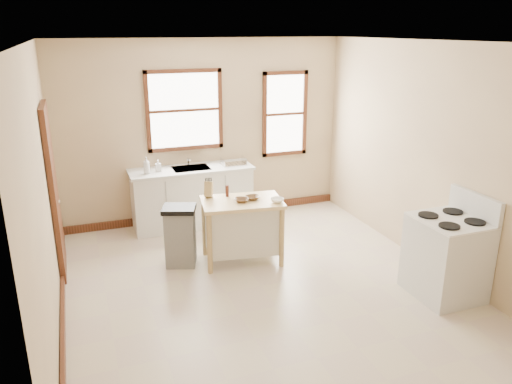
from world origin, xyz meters
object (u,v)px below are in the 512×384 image
dish_rack (233,162)px  gas_stove (448,247)px  soap_bottle_b (158,166)px  bowl_a (241,200)px  soap_bottle_a (147,165)px  kitchen_island (242,231)px  pepper_grinder (227,191)px  knife_block (209,190)px  bowl_c (277,200)px  bowl_b (253,198)px  trash_bin (180,236)px

dish_rack → gas_stove: size_ratio=0.31×
soap_bottle_b → bowl_a: bearing=-61.1°
soap_bottle_a → kitchen_island: 1.80m
kitchen_island → soap_bottle_b: bearing=127.2°
soap_bottle_b → pepper_grinder: soap_bottle_b is taller
kitchen_island → knife_block: size_ratio=5.12×
kitchen_island → pepper_grinder: size_ratio=6.83×
dish_rack → pepper_grinder: size_ratio=2.46×
pepper_grinder → gas_stove: 2.76m
soap_bottle_a → dish_rack: soap_bottle_a is taller
soap_bottle_a → kitchen_island: soap_bottle_a is taller
bowl_a → bowl_c: (0.42, -0.17, 0.00)m
bowl_a → gas_stove: (1.90, -1.60, -0.26)m
pepper_grinder → bowl_a: pepper_grinder is taller
kitchen_island → pepper_grinder: pepper_grinder is taller
soap_bottle_a → pepper_grinder: soap_bottle_a is taller
soap_bottle_a → soap_bottle_b: 0.20m
soap_bottle_b → bowl_b: bearing=-55.6°
soap_bottle_b → kitchen_island: 1.76m
knife_block → bowl_c: (0.76, -0.50, -0.07)m
kitchen_island → bowl_b: size_ratio=5.66×
soap_bottle_b → gas_stove: (2.69, -3.09, -0.41)m
soap_bottle_a → kitchen_island: bearing=-61.6°
soap_bottle_b → dish_rack: bearing=-0.7°
knife_block → trash_bin: bearing=-137.4°
pepper_grinder → gas_stove: gas_stove is taller
soap_bottle_a → gas_stove: bearing=-53.7°
kitchen_island → pepper_grinder: 0.56m
trash_bin → gas_stove: (2.66, -1.80, 0.20)m
pepper_grinder → bowl_a: size_ratio=0.85×
pepper_grinder → trash_bin: (-0.66, -0.06, -0.51)m
gas_stove → knife_block: bearing=139.4°
knife_block → bowl_a: (0.34, -0.32, -0.08)m
bowl_c → gas_stove: gas_stove is taller
knife_block → pepper_grinder: bearing=13.0°
bowl_a → bowl_b: (0.17, 0.04, 0.00)m
soap_bottle_b → trash_bin: soap_bottle_b is taller
knife_block → trash_bin: size_ratio=0.25×
pepper_grinder → knife_block: bearing=166.1°
soap_bottle_b → bowl_c: 2.06m
soap_bottle_a → bowl_c: 2.12m
kitchen_island → gas_stove: bearing=-33.0°
pepper_grinder → soap_bottle_a: bearing=126.6°
dish_rack → bowl_c: size_ratio=2.21×
kitchen_island → gas_stove: 2.50m
bowl_c → knife_block: bearing=146.9°
soap_bottle_a → dish_rack: size_ratio=0.67×
soap_bottle_a → bowl_b: (1.13, -1.38, -0.18)m
pepper_grinder → bowl_a: 0.29m
dish_rack → trash_bin: 1.78m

